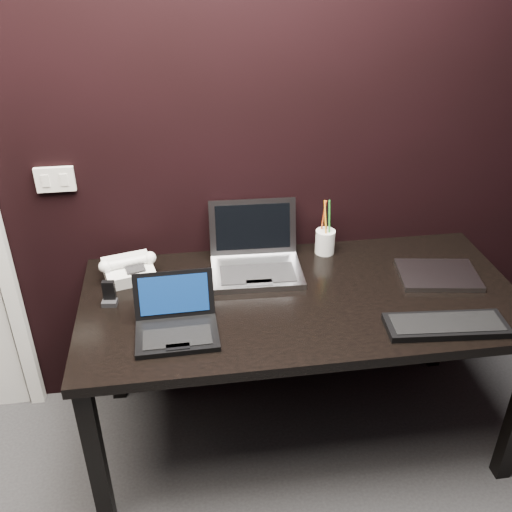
{
  "coord_description": "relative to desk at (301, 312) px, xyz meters",
  "views": [
    {
      "loc": [
        -0.14,
        -0.38,
        1.99
      ],
      "look_at": [
        0.11,
        1.35,
        0.96
      ],
      "focal_mm": 40.0,
      "sensor_mm": 36.0,
      "label": 1
    }
  ],
  "objects": [
    {
      "name": "wall_back",
      "position": [
        -0.3,
        0.4,
        0.64
      ],
      "size": [
        4.0,
        0.0,
        4.0
      ],
      "primitive_type": "plane",
      "rotation": [
        1.57,
        0.0,
        0.0
      ],
      "color": "black",
      "rests_on": "ground"
    },
    {
      "name": "wall_switch",
      "position": [
        -0.92,
        0.39,
        0.46
      ],
      "size": [
        0.15,
        0.02,
        0.1
      ],
      "color": "silver",
      "rests_on": "wall_back"
    },
    {
      "name": "desk",
      "position": [
        0.0,
        0.0,
        0.0
      ],
      "size": [
        1.7,
        0.8,
        0.74
      ],
      "color": "black",
      "rests_on": "ground"
    },
    {
      "name": "netbook",
      "position": [
        -0.49,
        -0.16,
        0.12
      ],
      "size": [
        0.29,
        0.26,
        0.18
      ],
      "color": "black",
      "rests_on": "desk"
    },
    {
      "name": "silver_laptop",
      "position": [
        -0.15,
        0.22,
        0.13
      ],
      "size": [
        0.38,
        0.35,
        0.25
      ],
      "color": "#9A9BA0",
      "rests_on": "desk"
    },
    {
      "name": "ext_keyboard",
      "position": [
        0.46,
        -0.28,
        0.09
      ],
      "size": [
        0.44,
        0.18,
        0.03
      ],
      "color": "black",
      "rests_on": "desk"
    },
    {
      "name": "closed_laptop",
      "position": [
        0.58,
        0.05,
        0.09
      ],
      "size": [
        0.35,
        0.27,
        0.02
      ],
      "color": "#9A9AA0",
      "rests_on": "desk"
    },
    {
      "name": "desk_phone",
      "position": [
        -0.67,
        0.23,
        0.12
      ],
      "size": [
        0.24,
        0.21,
        0.11
      ],
      "color": "silver",
      "rests_on": "desk"
    },
    {
      "name": "mobile_phone",
      "position": [
        -0.73,
        0.05,
        0.11
      ],
      "size": [
        0.06,
        0.05,
        0.1
      ],
      "color": "black",
      "rests_on": "desk"
    },
    {
      "name": "pen_cup",
      "position": [
        0.17,
        0.31,
        0.14
      ],
      "size": [
        0.1,
        0.1,
        0.25
      ],
      "color": "white",
      "rests_on": "desk"
    }
  ]
}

